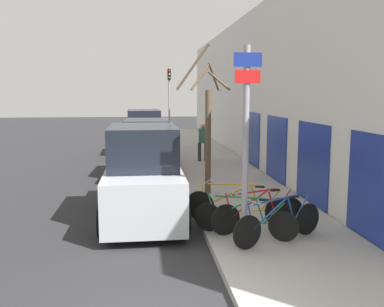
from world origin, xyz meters
TOP-DOWN VIEW (x-y plane):
  - ground_plane at (0.00, 11.20)m, footprint 80.00×80.00m
  - sidewalk_curb at (2.60, 14.00)m, footprint 3.20×32.00m
  - building_facade at (4.35, 13.91)m, footprint 0.23×32.00m
  - signpost at (1.68, 2.88)m, footprint 0.54×0.14m
  - bicycle_0 at (2.38, 2.87)m, footprint 2.08×1.01m
  - bicycle_1 at (1.78, 3.26)m, footprint 1.96×1.16m
  - bicycle_2 at (2.16, 3.57)m, footprint 2.19×0.67m
  - bicycle_3 at (1.85, 4.08)m, footprint 2.31×1.18m
  - parked_car_0 at (-0.29, 5.38)m, footprint 2.01×4.67m
  - parked_car_1 at (-0.10, 10.98)m, footprint 2.20×4.68m
  - parked_car_2 at (-0.21, 16.53)m, footprint 2.06×4.83m
  - pedestrian_near at (2.32, 13.17)m, footprint 0.43×0.37m
  - street_tree at (1.60, 7.20)m, footprint 1.56×1.05m
  - traffic_light at (1.37, 20.81)m, footprint 0.20×0.30m

SIDE VIEW (x-z plane):
  - ground_plane at x=0.00m, z-range 0.00..0.00m
  - sidewalk_curb at x=2.60m, z-range 0.00..0.15m
  - bicycle_1 at x=1.78m, z-range 0.09..0.95m
  - bicycle_2 at x=2.16m, z-range 0.08..1.00m
  - bicycle_0 at x=2.38m, z-range 0.08..1.00m
  - bicycle_3 at x=1.85m, z-range 0.08..1.04m
  - parked_car_1 at x=-0.10m, z-range -0.09..2.04m
  - parked_car_0 at x=-0.29m, z-range -0.12..2.21m
  - parked_car_2 at x=-0.21m, z-range -0.09..2.18m
  - pedestrian_near at x=2.32m, z-range 0.28..1.93m
  - street_tree at x=1.60m, z-range -0.13..4.22m
  - signpost at x=1.68m, z-range 0.27..4.13m
  - traffic_light at x=1.37m, z-range 0.78..5.28m
  - building_facade at x=4.35m, z-range -0.03..6.47m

